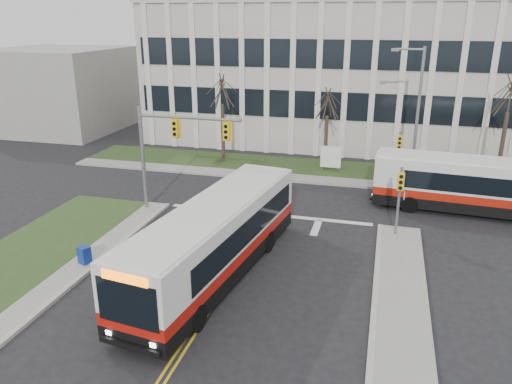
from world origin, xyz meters
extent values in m
plane|color=black|center=(0.00, 0.00, 0.00)|extent=(120.00, 120.00, 0.00)
cube|color=#9E9B93|center=(-7.00, -5.00, 0.07)|extent=(1.20, 26.00, 0.14)
cube|color=#9E9B93|center=(5.00, 15.20, 0.07)|extent=(44.00, 1.60, 0.14)
cube|color=#2D431C|center=(5.00, 18.00, 0.06)|extent=(44.00, 5.00, 0.12)
cube|color=beige|center=(5.00, 30.00, 6.00)|extent=(40.00, 16.00, 12.00)
cube|color=#9E9B93|center=(-26.00, 26.00, 4.00)|extent=(12.00, 12.00, 8.00)
cylinder|color=slate|center=(-7.30, 7.20, 3.10)|extent=(0.22, 0.22, 6.20)
cylinder|color=slate|center=(-4.30, 7.20, 5.70)|extent=(6.00, 0.16, 0.16)
cube|color=yellow|center=(-5.10, 7.05, 5.10)|extent=(0.34, 0.24, 0.92)
cube|color=yellow|center=(-2.10, 7.05, 5.10)|extent=(0.34, 0.24, 0.92)
cylinder|color=slate|center=(7.20, 7.00, 1.90)|extent=(0.14, 0.14, 3.80)
cube|color=yellow|center=(7.20, 6.80, 3.10)|extent=(0.34, 0.24, 0.92)
cylinder|color=slate|center=(7.20, 15.50, 1.90)|extent=(0.14, 0.14, 3.80)
cube|color=yellow|center=(7.20, 15.30, 3.10)|extent=(0.34, 0.24, 0.92)
cylinder|color=slate|center=(8.20, 16.20, 4.60)|extent=(0.20, 0.20, 9.20)
cylinder|color=slate|center=(7.30, 16.20, 9.00)|extent=(1.80, 0.14, 0.14)
cube|color=slate|center=(6.40, 16.20, 8.95)|extent=(0.50, 0.25, 0.18)
cylinder|color=slate|center=(1.90, 17.50, 0.50)|extent=(0.08, 0.08, 1.00)
cylinder|color=slate|center=(3.10, 17.50, 0.50)|extent=(0.08, 0.08, 1.00)
cube|color=white|center=(2.50, 17.50, 1.20)|extent=(1.50, 0.12, 1.60)
cylinder|color=#42352B|center=(-6.00, 18.00, 2.31)|extent=(0.28, 0.28, 4.62)
cylinder|color=#42352B|center=(2.00, 18.20, 2.05)|extent=(0.28, 0.28, 4.09)
cylinder|color=#42352B|center=(14.00, 18.00, 2.48)|extent=(0.28, 0.28, 4.95)
cube|color=navy|center=(-6.80, -0.12, 0.47)|extent=(0.63, 0.60, 0.95)
camera|label=1|loc=(6.21, -18.21, 11.02)|focal=35.00mm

